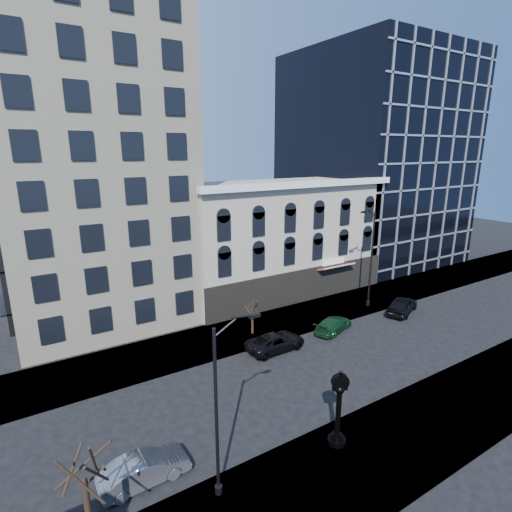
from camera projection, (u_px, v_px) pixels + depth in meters
ground at (262, 389)px, 26.52m from camera, size 160.00×160.00×0.00m
sidewalk_far at (210, 341)px, 33.07m from camera, size 160.00×6.00×0.12m
sidewalk_near at (349, 467)px, 19.95m from camera, size 160.00×6.00×0.12m
cream_tower at (83, 102)px, 33.91m from camera, size 15.90×15.40×42.50m
victorian_row at (276, 238)px, 44.14m from camera, size 22.60×11.19×12.50m
glass_office at (373, 160)px, 56.40m from camera, size 20.00×20.15×28.00m
street_clock at (338, 411)px, 21.03m from camera, size 0.98×0.98×4.33m
street_lamp_near at (229, 361)px, 16.98m from camera, size 2.26×0.37×8.74m
street_lamp_far at (369, 233)px, 38.09m from camera, size 2.61×0.71×10.12m
bare_tree_near at (81, 460)px, 13.85m from camera, size 3.76×3.76×6.46m
bare_tree_far at (252, 305)px, 33.73m from camera, size 2.01×2.01×3.45m
car_near_b at (144, 469)px, 18.98m from camera, size 4.32×1.60×1.41m
car_far_a at (276, 342)px, 31.61m from camera, size 4.96×2.36×1.36m
car_far_b at (333, 324)px, 34.87m from camera, size 4.74×3.11×1.28m
car_far_c at (402, 305)px, 38.73m from camera, size 5.20×3.62×1.64m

